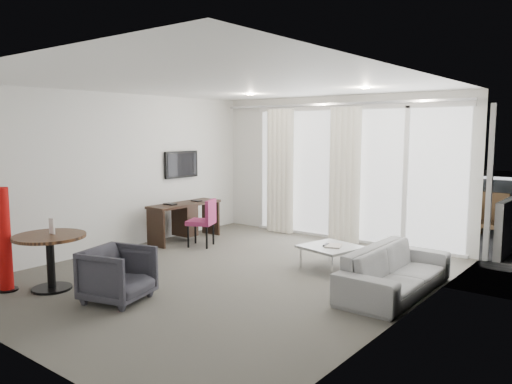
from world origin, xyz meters
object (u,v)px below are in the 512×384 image
Objects in this scene: desk_chair at (201,223)px; round_table at (51,262)px; red_lamp at (4,240)px; tub_armchair at (118,274)px; coffee_table at (331,257)px; sofa at (395,271)px; desk at (185,222)px; rattan_chair_b at (489,215)px; rattan_chair_a at (438,213)px.

round_table is at bearing -109.78° from desk_chair.
round_table is 0.62m from red_lamp.
tub_armchair is 3.04m from coffee_table.
sofa is at bearing -21.66° from coffee_table.
round_table is (0.75, -3.02, 0.01)m from desk.
round_table is 4.29m from sofa.
rattan_chair_b reaches higher than desk.
coffee_table is (2.47, 0.15, -0.24)m from desk_chair.
rattan_chair_a is at bearing 65.62° from red_lamp.
coffee_table is 3.93m from rattan_chair_b.
red_lamp is 4.34m from coffee_table.
rattan_chair_b is at bearing -36.85° from tub_armchair.
rattan_chair_b reaches higher than coffee_table.
tub_armchair is at bearing -101.49° from rattan_chair_a.
tub_armchair is 3.34m from sofa.
red_lamp is at bearing -110.79° from rattan_chair_a.
round_table is at bearing 42.53° from red_lamp.
rattan_chair_a is at bearing -30.75° from tub_armchair.
rattan_chair_b is at bearing 62.38° from round_table.
desk_chair is 2.87m from round_table.
desk is 1.12× the size of red_lamp.
coffee_table is 1.26m from sofa.
rattan_chair_a is (2.68, 6.42, 0.06)m from round_table.
desk is 1.79× the size of rattan_chair_b.
desk_chair is 1.00× the size of rattan_chair_a.
red_lamp is 1.59× the size of rattan_chair_b.
sofa is at bearing -62.35° from tub_armchair.
desk is 3.03m from coffee_table.
desk_chair is 4.57m from rattan_chair_a.
sofa is 2.36× the size of rattan_chair_b.
sofa is (2.43, 2.29, -0.04)m from tub_armchair.
rattan_chair_b is (3.72, 3.87, -0.00)m from desk_chair.
rattan_chair_b is (4.27, 3.71, 0.07)m from desk.
coffee_table is (3.02, -0.01, -0.17)m from desk.
rattan_chair_a is (2.87, 3.56, -0.00)m from desk_chair.
coffee_table is at bearing -93.12° from rattan_chair_a.
tub_armchair is 0.37× the size of sofa.
rattan_chair_a is 1.00× the size of rattan_chair_b.
rattan_chair_a is at bearing 83.29° from coffee_table.
red_lamp reaches higher than sofa.
desk_chair is 2.48m from coffee_table.
desk is 3.42m from red_lamp.
sofa is at bearing 36.50° from round_table.
desk_chair reaches higher than coffee_table.
desk is 1.66× the size of round_table.
coffee_table is (2.68, 3.38, -0.48)m from red_lamp.
rattan_chair_a is at bearing 44.82° from desk.
tub_armchair is (1.42, 0.63, -0.33)m from red_lamp.
round_table is at bearing -127.04° from coffee_table.
red_lamp reaches higher than coffee_table.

